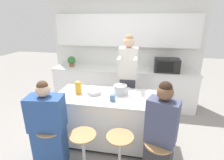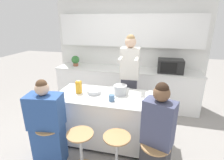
{
  "view_description": "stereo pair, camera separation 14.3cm",
  "coord_description": "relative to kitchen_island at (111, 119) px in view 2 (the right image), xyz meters",
  "views": [
    {
      "loc": [
        0.5,
        -2.57,
        2.07
      ],
      "look_at": [
        0.0,
        0.08,
        1.14
      ],
      "focal_mm": 28.0,
      "sensor_mm": 36.0,
      "label": 1
    },
    {
      "loc": [
        0.64,
        -2.54,
        2.07
      ],
      "look_at": [
        0.0,
        0.08,
        1.14
      ],
      "focal_mm": 28.0,
      "sensor_mm": 36.0,
      "label": 2
    }
  ],
  "objects": [
    {
      "name": "person_wrapped_blanket",
      "position": [
        -0.77,
        -0.68,
        0.17
      ],
      "size": [
        0.51,
        0.35,
        1.34
      ],
      "rotation": [
        0.0,
        0.0,
        0.15
      ],
      "color": "#2D5193",
      "rests_on": "ground_plane"
    },
    {
      "name": "person_cooking",
      "position": [
        0.2,
        0.68,
        0.48
      ],
      "size": [
        0.37,
        0.56,
        1.82
      ],
      "rotation": [
        0.0,
        0.0,
        0.03
      ],
      "color": "#383842",
      "rests_on": "ground_plane"
    },
    {
      "name": "person_seated_near",
      "position": [
        0.75,
        -0.68,
        0.21
      ],
      "size": [
        0.42,
        0.36,
        1.43
      ],
      "rotation": [
        0.0,
        0.0,
        -0.35
      ],
      "color": "#333338",
      "rests_on": "ground_plane"
    },
    {
      "name": "fruit_bowl",
      "position": [
        -0.3,
        0.03,
        0.47
      ],
      "size": [
        0.24,
        0.24,
        0.06
      ],
      "color": "#B7BABC",
      "rests_on": "kitchen_island"
    },
    {
      "name": "wall_back",
      "position": [
        0.0,
        1.82,
        1.09
      ],
      "size": [
        3.74,
        0.22,
        2.7
      ],
      "color": "silver",
      "rests_on": "ground_plane"
    },
    {
      "name": "juice_carton",
      "position": [
        -0.56,
        -0.01,
        0.54
      ],
      "size": [
        0.08,
        0.08,
        0.23
      ],
      "color": "gold",
      "rests_on": "kitchen_island"
    },
    {
      "name": "coffee_cup_near",
      "position": [
        0.06,
        -0.17,
        0.49
      ],
      "size": [
        0.12,
        0.09,
        0.1
      ],
      "color": "#4C7099",
      "rests_on": "kitchen_island"
    },
    {
      "name": "banana_bunch",
      "position": [
        0.73,
        -0.03,
        0.46
      ],
      "size": [
        0.14,
        0.1,
        0.05
      ],
      "color": "yellow",
      "rests_on": "kitchen_island"
    },
    {
      "name": "back_counter",
      "position": [
        0.0,
        1.51,
        0.02
      ],
      "size": [
        3.47,
        0.64,
        0.94
      ],
      "color": "white",
      "rests_on": "ground_plane"
    },
    {
      "name": "bar_stool_leftmost",
      "position": [
        -0.74,
        -0.69,
        -0.11
      ],
      "size": [
        0.38,
        0.38,
        0.63
      ],
      "color": "tan",
      "rests_on": "ground_plane"
    },
    {
      "name": "potted_plant",
      "position": [
        -1.32,
        1.51,
        0.63
      ],
      "size": [
        0.2,
        0.2,
        0.26
      ],
      "color": "#93563D",
      "rests_on": "back_counter"
    },
    {
      "name": "cooking_pot",
      "position": [
        0.13,
        0.1,
        0.52
      ],
      "size": [
        0.31,
        0.22,
        0.16
      ],
      "color": "#B7BABC",
      "rests_on": "kitchen_island"
    },
    {
      "name": "ground_plane",
      "position": [
        0.0,
        0.0,
        -0.45
      ],
      "size": [
        16.0,
        16.0,
        0.0
      ],
      "primitive_type": "plane",
      "color": "gray"
    },
    {
      "name": "bar_stool_center_right",
      "position": [
        0.25,
        -0.67,
        -0.11
      ],
      "size": [
        0.38,
        0.38,
        0.63
      ],
      "color": "tan",
      "rests_on": "ground_plane"
    },
    {
      "name": "kitchen_island",
      "position": [
        0.0,
        0.0,
        0.0
      ],
      "size": [
        1.86,
        0.79,
        0.89
      ],
      "color": "black",
      "rests_on": "ground_plane"
    },
    {
      "name": "microwave",
      "position": [
        1.01,
        1.47,
        0.64
      ],
      "size": [
        0.55,
        0.36,
        0.3
      ],
      "color": "black",
      "rests_on": "back_counter"
    },
    {
      "name": "bar_stool_center_left",
      "position": [
        -0.25,
        -0.72,
        -0.11
      ],
      "size": [
        0.38,
        0.38,
        0.63
      ],
      "color": "tan",
      "rests_on": "ground_plane"
    }
  ]
}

